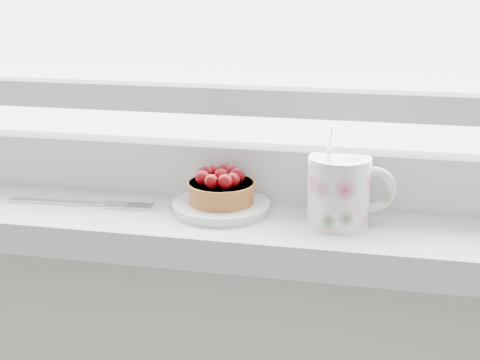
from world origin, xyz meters
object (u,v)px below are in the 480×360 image
(saucer, at_px, (221,206))
(floral_mug, at_px, (341,189))
(fork, at_px, (79,203))
(raspberry_tart, at_px, (221,187))

(saucer, height_order, floral_mug, floral_mug)
(floral_mug, xyz_separation_m, fork, (-0.34, -0.00, -0.04))
(raspberry_tart, distance_m, floral_mug, 0.15)
(raspberry_tart, bearing_deg, floral_mug, -5.42)
(saucer, xyz_separation_m, floral_mug, (0.15, -0.01, 0.04))
(floral_mug, bearing_deg, saucer, 174.63)
(saucer, distance_m, floral_mug, 0.16)
(saucer, bearing_deg, floral_mug, -5.37)
(floral_mug, height_order, fork, floral_mug)
(raspberry_tart, height_order, floral_mug, floral_mug)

